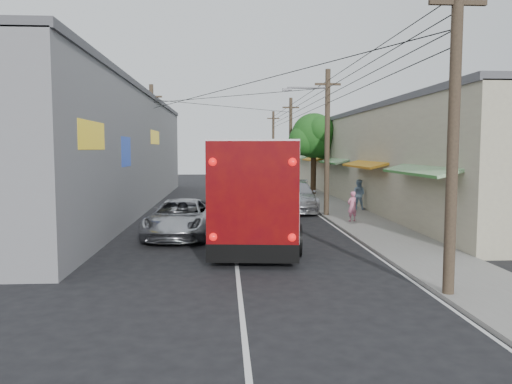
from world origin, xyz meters
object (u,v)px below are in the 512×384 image
(coach_bus, at_px, (260,186))
(parked_suv, at_px, (295,196))
(parked_car_far, at_px, (274,184))
(jeepney, at_px, (181,218))
(parked_car_mid, at_px, (294,191))
(pedestrian_far, at_px, (358,194))
(pedestrian_near, at_px, (352,206))

(coach_bus, height_order, parked_suv, coach_bus)
(coach_bus, height_order, parked_car_far, coach_bus)
(jeepney, bearing_deg, coach_bus, 18.77)
(jeepney, height_order, parked_car_mid, jeepney)
(jeepney, height_order, pedestrian_far, pedestrian_far)
(jeepney, distance_m, parked_car_mid, 15.82)
(parked_suv, distance_m, parked_car_far, 12.48)
(parked_car_mid, bearing_deg, coach_bus, -96.75)
(jeepney, xyz_separation_m, parked_car_mid, (6.85, 14.26, -0.10))
(coach_bus, bearing_deg, pedestrian_near, 32.02)
(pedestrian_far, bearing_deg, pedestrian_near, 97.15)
(jeepney, bearing_deg, pedestrian_far, 43.42)
(coach_bus, xyz_separation_m, parked_car_mid, (3.39, 13.36, -1.39))
(coach_bus, distance_m, pedestrian_far, 9.63)
(parked_suv, bearing_deg, parked_car_mid, 86.32)
(parked_suv, distance_m, pedestrian_far, 3.79)
(coach_bus, distance_m, pedestrian_near, 5.45)
(jeepney, bearing_deg, parked_suv, 58.85)
(parked_car_mid, height_order, parked_car_far, parked_car_far)
(parked_car_far, height_order, pedestrian_near, pedestrian_near)
(parked_suv, height_order, pedestrian_near, parked_suv)
(parked_suv, height_order, parked_car_far, parked_suv)
(parked_suv, distance_m, pedestrian_near, 5.77)
(parked_car_mid, height_order, pedestrian_near, pedestrian_near)
(parked_car_mid, xyz_separation_m, pedestrian_near, (1.39, -11.03, 0.18))
(coach_bus, distance_m, parked_car_far, 20.38)
(parked_car_mid, distance_m, pedestrian_near, 11.12)
(jeepney, distance_m, pedestrian_near, 8.85)
(pedestrian_near, bearing_deg, pedestrian_far, -132.45)
(coach_bus, bearing_deg, pedestrian_far, 54.20)
(parked_suv, relative_size, parked_car_mid, 1.52)
(parked_car_far, xyz_separation_m, pedestrian_near, (2.19, -17.84, 0.15))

